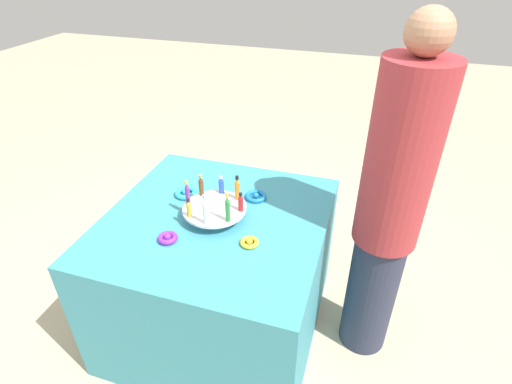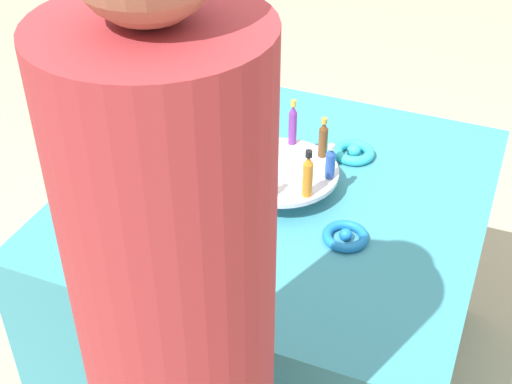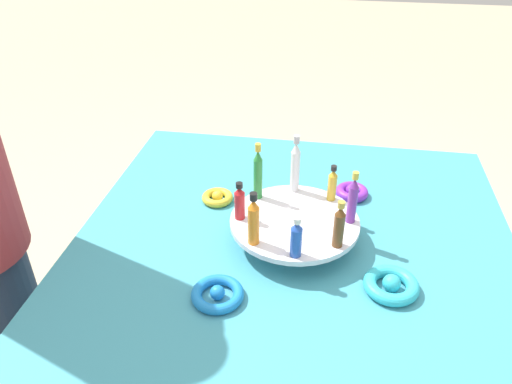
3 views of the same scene
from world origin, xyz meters
name	(u,v)px [view 2 (image 2 of 3)]	position (x,y,z in m)	size (l,w,h in m)	color
ground_plane	(275,374)	(0.00, 0.00, 0.00)	(12.00, 12.00, 0.00)	tan
party_table	(277,291)	(0.00, 0.00, 0.35)	(0.99, 0.99, 0.70)	teal
display_stand	(280,175)	(0.00, 0.00, 0.74)	(0.29, 0.29, 0.06)	silver
bottle_orange	(308,175)	(-0.08, -0.09, 0.82)	(0.02, 0.02, 0.12)	orange
bottle_blue	(330,162)	(0.01, -0.12, 0.80)	(0.02, 0.02, 0.09)	#234CAD
bottle_brown	(323,139)	(0.09, -0.08, 0.81)	(0.02, 0.02, 0.11)	brown
bottle_purple	(293,124)	(0.12, 0.01, 0.82)	(0.02, 0.02, 0.12)	#702D93
bottle_gold	(256,131)	(0.08, 0.09, 0.80)	(0.02, 0.02, 0.09)	gold
bottle_clear	(232,138)	(-0.01, 0.12, 0.83)	(0.02, 0.02, 0.14)	silver
bottle_green	(235,160)	(-0.09, 0.08, 0.82)	(0.02, 0.02, 0.14)	#288438
bottle_red	(267,183)	(-0.12, -0.01, 0.80)	(0.02, 0.02, 0.09)	#B21E23
ribbon_bow_gold	(196,221)	(-0.21, 0.13, 0.71)	(0.08, 0.08, 0.03)	gold
ribbon_bow_blue	(345,236)	(-0.13, -0.21, 0.71)	(0.10, 0.10, 0.03)	blue
ribbon_bow_teal	(354,152)	(0.21, -0.13, 0.72)	(0.11, 0.11, 0.04)	#2DB7CC
ribbon_bow_purple	(225,141)	(0.13, 0.21, 0.71)	(0.08, 0.08, 0.03)	purple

